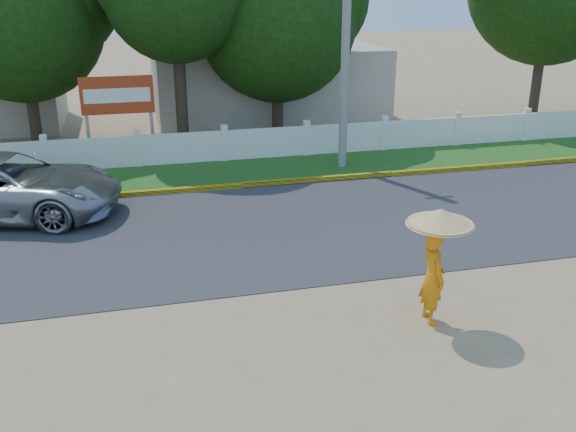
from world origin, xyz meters
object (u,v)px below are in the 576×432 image
object	(u,v)px
monk_with_parasol	(436,249)
billboard	(118,100)
utility_pole	(345,58)
vehicle	(4,186)

from	to	relation	value
monk_with_parasol	billboard	bearing A→B (deg)	113.32
utility_pole	monk_with_parasol	bearing A→B (deg)	-99.20
billboard	vehicle	bearing A→B (deg)	-121.31
vehicle	billboard	xyz separation A→B (m)	(3.11, 5.12, 1.28)
vehicle	billboard	distance (m)	6.12
utility_pole	billboard	size ratio (longest dim) A/B	2.49
utility_pole	monk_with_parasol	world-z (taller)	utility_pole
vehicle	utility_pole	bearing A→B (deg)	-62.50
utility_pole	billboard	xyz separation A→B (m)	(-7.34, 2.79, -1.53)
vehicle	monk_with_parasol	distance (m)	11.90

